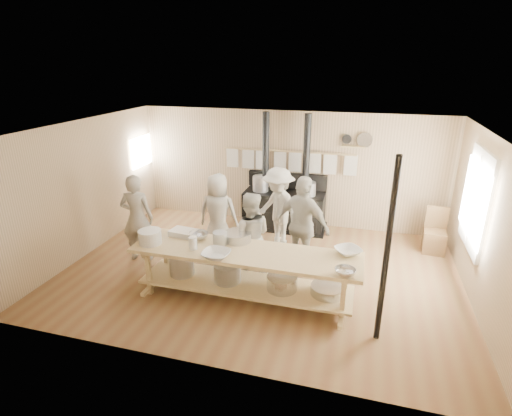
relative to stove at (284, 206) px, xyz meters
The scene contains 24 objects.
ground 2.18m from the stove, 89.82° to the right, with size 7.00×7.00×0.00m, color brown.
room_shell 2.39m from the stove, 89.82° to the right, with size 7.00×7.00×7.00m.
window_right 3.92m from the stove, 23.58° to the right, with size 0.09×1.50×1.65m.
left_opening 3.61m from the stove, behind, with size 0.00×0.90×0.90m.
stove is the anchor object (origin of this frame).
towel_rail 1.07m from the stove, 88.68° to the left, with size 3.00×0.04×0.47m.
back_wall_shelf 2.11m from the stove, 12.13° to the left, with size 0.63×0.14×0.32m.
prep_table 3.02m from the stove, 90.04° to the right, with size 3.60×0.90×0.85m.
support_post 4.11m from the stove, 59.33° to the right, with size 0.08×0.08×2.60m, color black.
cook_far_left 3.27m from the stove, 136.12° to the right, with size 0.62×0.41×1.69m, color #B0AB9C.
cook_left 2.37m from the stove, 92.80° to the right, with size 0.77×0.60×1.58m, color #B0AB9C.
cook_center 1.85m from the stove, 123.39° to the right, with size 0.79×0.51×1.61m, color #B0AB9C.
cook_right 2.05m from the stove, 68.86° to the right, with size 1.05×0.44×1.79m, color #B0AB9C.
cook_by_window 1.15m from the stove, 84.68° to the right, with size 1.10×0.63×1.70m, color #B0AB9C.
chair 3.19m from the stove, ahead, with size 0.46×0.46×0.91m.
bowl_white_a 3.39m from the stove, 95.86° to the right, with size 0.42×0.42×0.10m, color white.
bowl_steel_a 2.95m from the stove, 107.32° to the right, with size 0.33×0.33×0.10m, color silver.
bowl_white_b 3.13m from the stove, 59.92° to the right, with size 0.39×0.39×0.09m, color white.
bowl_steel_b 3.71m from the stove, 65.06° to the right, with size 0.29×0.29×0.09m, color silver.
roasting_pan 3.00m from the stove, 113.01° to the right, with size 0.44×0.29×0.10m, color #B2B2B7.
mixing_bowl_large 2.73m from the stove, 94.66° to the right, with size 0.46×0.46×0.14m, color silver.
bucket_galv 2.96m from the stove, 98.77° to the right, with size 0.23×0.23×0.21m, color gray.
deep_bowl_enamel 3.55m from the stove, 115.97° to the right, with size 0.36×0.36×0.23m, color white.
pitcher 3.30m from the stove, 104.06° to the right, with size 0.13×0.13×0.20m, color white.
Camera 1 is at (1.67, -6.22, 3.65)m, focal length 28.00 mm.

